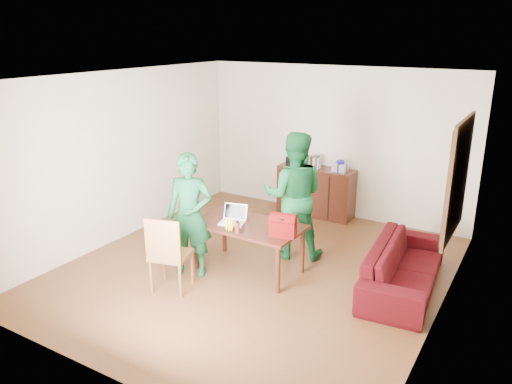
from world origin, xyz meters
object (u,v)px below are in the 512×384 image
Objects in this scene: table at (249,230)px; red_bag at (283,227)px; chair at (171,268)px; sofa at (404,266)px; laptop at (232,220)px; bottle at (238,227)px; person_far at (294,195)px; person_near at (190,215)px.

red_bag reaches higher than table.
sofa is at bearing 16.71° from chair.
laptop is 2.19× the size of bottle.
laptop is (-0.52, -0.88, -0.20)m from person_far.
bottle is (0.64, 0.63, 0.49)m from chair.
person_far reaches higher than laptop.
bottle is (0.69, 0.12, -0.07)m from person_near.
person_near is 0.91× the size of person_far.
bottle is (-0.25, -1.15, -0.16)m from person_far.
table is 1.46× the size of chair.
chair is 3.10× the size of red_bag.
bottle is at bearing -171.36° from red_bag.
red_bag reaches higher than bottle.
person_far reaches higher than sofa.
person_far is 10.82× the size of bottle.
red_bag is at bearing -10.39° from table.
table is 4.53× the size of red_bag.
person_far is 4.94× the size of laptop.
table is at bearing 45.78° from person_far.
person_near is at bearing -178.10° from red_bag.
person_near is 0.59m from laptop.
table is at bearing 154.11° from red_bag.
person_near is 0.84× the size of sofa.
red_bag reaches higher than laptop.
person_near is at bearing -141.60° from table.
table is at bearing 13.73° from person_near.
laptop reaches higher than sofa.
person_far is (0.89, 1.77, 0.65)m from chair.
laptop is at bearing -154.12° from table.
person_near is at bearing 81.16° from chair.
chair is at bearing -119.26° from table.
laptop is (0.38, 0.89, 0.45)m from chair.
bottle is 0.52× the size of red_bag.
laptop is 1.15× the size of red_bag.
laptop is 0.37m from bottle.
chair is at bearing -106.89° from person_near.
person_far reaches higher than bottle.
person_near is (-0.05, 0.50, 0.56)m from chair.
laptop is (-0.21, -0.10, 0.13)m from table.
chair reaches higher than table.
bottle reaches higher than table.
person_far is at bearing 30.18° from person_near.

